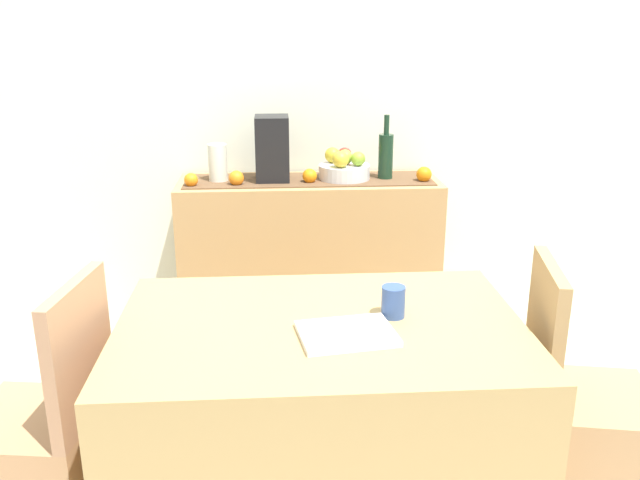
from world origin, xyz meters
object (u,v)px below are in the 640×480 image
Objects in this scene: sideboard_console at (309,266)px; ceramic_vase at (218,163)px; chair_near_window at (44,465)px; chair_by_corner at (582,442)px; wine_bottle at (386,155)px; dining_table at (320,426)px; open_book at (347,334)px; coffee_cup at (393,302)px; coffee_maker at (272,149)px; fruit_bowl at (344,172)px.

ceramic_vase reaches higher than sideboard_console.
chair_by_corner is (1.79, 0.01, 0.00)m from chair_near_window.
wine_bottle is 0.35× the size of chair_by_corner.
dining_table is 0.40m from open_book.
wine_bottle is 1.72× the size of ceramic_vase.
open_book is (0.04, -1.41, 0.30)m from sideboard_console.
chair_near_window is at bearing -179.86° from dining_table.
ceramic_vase is at bearing 100.21° from open_book.
coffee_cup reaches higher than open_book.
sideboard_console is 0.70m from ceramic_vase.
chair_near_window is at bearing -110.50° from ceramic_vase.
ceramic_vase is 1.98m from chair_by_corner.
ceramic_vase is at bearing 180.00° from coffee_maker.
chair_near_window reaches higher than open_book.
chair_by_corner is (0.90, 0.00, -0.10)m from dining_table.
fruit_bowl is 1.84m from chair_near_window.
chair_near_window is (-0.75, -1.31, -0.79)m from coffee_maker.
ceramic_vase reaches higher than chair_by_corner.
ceramic_vase is (-0.44, 0.00, 0.54)m from sideboard_console.
fruit_bowl is 0.80× the size of coffee_maker.
fruit_bowl is 1.37× the size of ceramic_vase.
ceramic_vase is at bearing 134.90° from chair_by_corner.
coffee_maker is 1.72× the size of ceramic_vase.
dining_table is 1.40× the size of chair_near_window.
dining_table is 0.90m from chair_by_corner.
ceramic_vase is 1.44m from coffee_cup.
coffee_maker is at bearing 180.00° from sideboard_console.
coffee_cup is (0.23, 0.04, 0.42)m from dining_table.
fruit_bowl reaches higher than sideboard_console.
coffee_cup is (0.64, -1.27, -0.20)m from ceramic_vase.
chair_by_corner is at bearing -45.10° from ceramic_vase.
ceramic_vase is 0.20× the size of chair_by_corner.
chair_near_window is at bearing -130.08° from fruit_bowl.
coffee_maker reaches higher than sideboard_console.
coffee_cup reaches higher than dining_table.
fruit_bowl reaches higher than dining_table.
dining_table is at bearing -179.80° from chair_by_corner.
dining_table is at bearing 0.14° from chair_near_window.
sideboard_console is 1.57m from chair_by_corner.
sideboard_console is at bearing 180.00° from fruit_bowl.
dining_table is at bearing -99.01° from fruit_bowl.
sideboard_console is at bearing -180.00° from wine_bottle.
fruit_bowl is at bearing 117.79° from chair_by_corner.
wine_bottle is 3.12× the size of coffee_cup.
coffee_maker reaches higher than chair_near_window.
coffee_cup is at bearing 8.58° from dining_table.
wine_bottle and coffee_maker have the same top height.
chair_by_corner is at bearing -56.59° from sideboard_console.
chair_by_corner is at bearing 0.20° from dining_table.
wine_bottle is at bearing 0.00° from sideboard_console.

